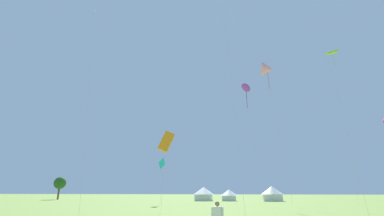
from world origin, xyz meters
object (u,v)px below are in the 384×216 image
Objects in this scene: kite_pink_delta at (267,69)px; kite_lime_parafoil at (332,53)px; kite_cyan_diamond at (162,164)px; festival_tent_left at (204,193)px; kite_purple_parafoil at (246,88)px; festival_tent_right at (229,195)px; festival_tent_center at (272,193)px; kite_orange_box at (166,142)px; tree_distant_left at (60,183)px.

kite_lime_parafoil is at bearing 27.00° from kite_pink_delta.
kite_pink_delta reaches higher than kite_cyan_diamond.
kite_purple_parafoil is at bearing -58.37° from festival_tent_left.
festival_tent_center reaches higher than festival_tent_right.
kite_lime_parafoil reaches higher than kite_orange_box.
festival_tent_right is at bearing 80.57° from kite_orange_box.
festival_tent_right is at bearing 0.00° from festival_tent_left.
festival_tent_right is 0.79× the size of festival_tent_center.
kite_lime_parafoil is at bearing -15.35° from tree_distant_left.
kite_orange_box reaches higher than tree_distant_left.
kite_cyan_diamond is 0.33× the size of kite_pink_delta.
kite_orange_box is 2.26× the size of festival_tent_right.
kite_pink_delta is at bearing -57.77° from festival_tent_left.
festival_tent_right is at bearing 180.00° from festival_tent_center.
kite_cyan_diamond is at bearing 170.46° from kite_pink_delta.
kite_pink_delta is 24.45m from kite_orange_box.
kite_purple_parafoil is 25.40m from kite_orange_box.
festival_tent_right is 47.34m from tree_distant_left.
festival_tent_center is at bearing 127.47° from kite_lime_parafoil.
festival_tent_right is 0.66× the size of tree_distant_left.
kite_lime_parafoil is (17.31, 1.69, 7.03)m from kite_purple_parafoil.
kite_cyan_diamond is 2.00× the size of festival_tent_right.
festival_tent_left is (-10.75, 17.45, -19.66)m from kite_purple_parafoil.
kite_orange_box reaches higher than festival_tent_left.
kite_lime_parafoil is at bearing -35.63° from festival_tent_right.
kite_cyan_diamond is 39.71m from kite_lime_parafoil.
kite_lime_parafoil is at bearing 5.56° from kite_purple_parafoil.
kite_purple_parafoil is 6.50m from kite_pink_delta.
festival_tent_right is at bearing 60.19° from kite_cyan_diamond.
kite_pink_delta is 5.99× the size of festival_tent_right.
festival_tent_center is at bearing 73.33° from kite_purple_parafoil.
kite_orange_box is 56.95m from tree_distant_left.
kite_purple_parafoil is 58.34m from tree_distant_left.
kite_cyan_diamond is (-15.85, -2.04, -14.50)m from kite_purple_parafoil.
kite_cyan_diamond is 1.32× the size of tree_distant_left.
festival_tent_left is (5.10, 19.49, -5.16)m from kite_cyan_diamond.
kite_pink_delta is at bearing -70.00° from festival_tent_right.
festival_tent_left is (-0.08, 36.01, -5.99)m from kite_orange_box.
kite_orange_box reaches higher than festival_tent_right.
kite_orange_box is 39.81m from festival_tent_center.
kite_orange_box is at bearing -89.87° from festival_tent_left.
kite_lime_parafoil is at bearing 6.40° from kite_cyan_diamond.
kite_cyan_diamond is 42.61m from tree_distant_left.
tree_distant_left is at bearing 136.38° from kite_orange_box.
tree_distant_left is (-51.83, 20.66, -17.04)m from kite_purple_parafoil.
festival_tent_left is 0.96× the size of festival_tent_center.
kite_lime_parafoil is 75.63m from tree_distant_left.
kite_cyan_diamond is 0.89× the size of kite_orange_box.
kite_pink_delta reaches higher than festival_tent_left.
kite_purple_parafoil reaches higher than festival_tent_right.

